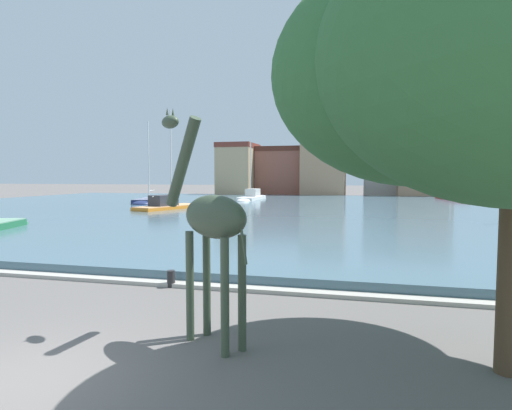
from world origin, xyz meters
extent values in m
plane|color=#605B59|center=(0.00, 0.00, 0.00)|extent=(300.00, 300.00, 0.00)
cube|color=#476675|center=(0.00, 33.83, 0.19)|extent=(82.90, 54.60, 0.39)
cube|color=#ADA89E|center=(0.00, 6.28, 0.06)|extent=(82.90, 0.50, 0.12)
cylinder|color=#3D4C38|center=(1.88, 2.40, 1.11)|extent=(0.16, 0.16, 2.22)
cylinder|color=#3D4C38|center=(2.11, 2.75, 1.11)|extent=(0.16, 0.16, 2.22)
cylinder|color=#3D4C38|center=(2.82, 1.80, 1.11)|extent=(0.16, 0.16, 2.22)
cylinder|color=#3D4C38|center=(3.05, 2.15, 1.11)|extent=(0.16, 0.16, 2.22)
ellipsoid|color=#3D4C38|center=(2.46, 2.27, 2.54)|extent=(1.79, 1.47, 0.85)
cylinder|color=#3D4C38|center=(1.56, 2.86, 3.59)|extent=(1.11, 0.83, 1.89)
ellipsoid|color=#3D4C38|center=(1.17, 3.11, 4.48)|extent=(0.59, 0.52, 0.28)
cone|color=#3D4C38|center=(1.13, 3.05, 4.71)|extent=(0.06, 0.06, 0.16)
cone|color=#3D4C38|center=(1.20, 3.17, 4.71)|extent=(0.06, 0.06, 0.16)
cylinder|color=#3D4C38|center=(3.15, 1.83, 2.18)|extent=(0.23, 0.17, 0.90)
cube|color=navy|center=(-17.65, 37.76, 0.40)|extent=(3.63, 6.71, 0.80)
ellipsoid|color=navy|center=(-17.02, 34.81, 0.40)|extent=(2.53, 2.62, 0.76)
cube|color=slate|center=(-17.65, 37.76, 0.83)|extent=(3.55, 6.58, 0.06)
cylinder|color=silver|center=(-17.55, 37.30, 5.06)|extent=(0.12, 0.12, 8.51)
cylinder|color=silver|center=(-17.79, 38.39, 1.70)|extent=(0.55, 2.19, 0.08)
cube|color=white|center=(-8.22, 46.29, 0.37)|extent=(2.04, 7.11, 0.73)
ellipsoid|color=white|center=(-8.27, 42.93, 0.37)|extent=(1.78, 2.50, 0.69)
cube|color=silver|center=(-8.22, 46.29, 0.76)|extent=(2.00, 6.97, 0.06)
cube|color=silver|center=(-8.21, 46.82, 1.26)|extent=(1.39, 2.50, 0.93)
cylinder|color=silver|center=(-8.23, 45.76, 4.21)|extent=(0.12, 0.12, 6.96)
cylinder|color=silver|center=(-8.21, 47.00, 1.63)|extent=(0.12, 2.48, 0.08)
ellipsoid|color=#236B42|center=(-15.13, 15.60, 0.38)|extent=(2.26, 3.19, 0.71)
cube|color=orange|center=(-11.62, 29.53, 0.33)|extent=(4.04, 7.01, 0.66)
ellipsoid|color=orange|center=(-10.64, 32.55, 0.33)|extent=(2.49, 2.80, 0.62)
cube|color=#E2A56E|center=(-11.62, 29.53, 0.69)|extent=(3.95, 6.87, 0.06)
cube|color=#333338|center=(-11.78, 29.05, 1.18)|extent=(2.10, 2.68, 0.93)
cylinder|color=silver|center=(-11.47, 30.01, 4.93)|extent=(0.12, 0.12, 8.54)
cylinder|color=silver|center=(-11.83, 28.89, 1.56)|extent=(0.80, 2.25, 0.08)
cube|color=red|center=(16.18, 52.76, 0.42)|extent=(3.14, 6.32, 0.84)
ellipsoid|color=red|center=(15.62, 55.57, 0.42)|extent=(2.18, 2.43, 0.79)
cube|color=#C7716E|center=(16.18, 52.76, 0.87)|extent=(3.08, 6.19, 0.06)
cylinder|color=silver|center=(16.09, 53.20, 5.06)|extent=(0.12, 0.12, 8.46)
cylinder|color=silver|center=(16.30, 52.16, 1.74)|extent=(0.49, 2.09, 0.08)
cylinder|color=brown|center=(7.65, 2.33, 1.82)|extent=(0.43, 0.43, 3.63)
ellipsoid|color=#336B38|center=(7.22, 3.77, 5.43)|extent=(4.68, 4.68, 3.51)
ellipsoid|color=#336B38|center=(6.13, 2.06, 4.98)|extent=(4.92, 4.92, 3.69)
cylinder|color=#232326|center=(-0.30, 6.13, 0.25)|extent=(0.24, 0.24, 0.50)
cube|color=tan|center=(-14.91, 63.19, 3.95)|extent=(5.62, 7.91, 7.91)
cube|color=brown|center=(-14.91, 63.19, 8.31)|extent=(5.73, 8.06, 0.80)
cube|color=#8E5142|center=(-7.66, 65.46, 3.69)|extent=(8.67, 5.82, 7.39)
cube|color=#51281E|center=(-7.66, 65.46, 7.79)|extent=(8.84, 5.93, 0.80)
cube|color=tan|center=(-0.89, 63.79, 4.93)|extent=(6.85, 5.81, 9.87)
cube|color=#42424C|center=(-0.89, 63.79, 10.27)|extent=(6.99, 5.93, 0.80)
cube|color=gray|center=(8.36, 66.68, 4.74)|extent=(5.93, 5.67, 9.49)
cube|color=#51281E|center=(8.36, 66.68, 9.89)|extent=(6.04, 5.78, 0.80)
cube|color=tan|center=(14.25, 64.53, 4.68)|extent=(7.67, 6.79, 9.35)
cube|color=#42424C|center=(14.25, 64.53, 9.75)|extent=(7.82, 6.92, 0.80)
camera|label=1|loc=(5.23, -5.52, 3.32)|focal=30.07mm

